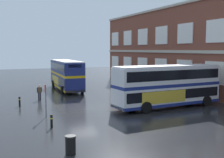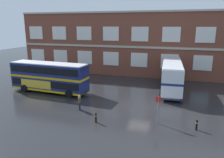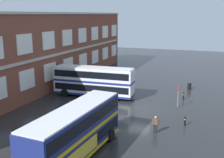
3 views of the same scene
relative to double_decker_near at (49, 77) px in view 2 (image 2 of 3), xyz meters
The scene contains 8 objects.
ground_plane 13.09m from the double_decker_near, ahead, with size 120.00×120.00×0.00m, color #232326.
brick_terminal_building 22.62m from the double_decker_near, 46.76° to the left, with size 56.86×8.19×11.40m.
double_decker_near is the anchor object (origin of this frame).
double_decker_middle 17.03m from the double_decker_near, 19.85° to the left, with size 3.33×11.13×4.07m.
waiting_passenger 8.48m from the double_decker_near, 35.27° to the right, with size 0.34×0.64×1.70m.
bus_stand_flag 16.40m from the double_decker_near, 20.58° to the right, with size 0.44×0.10×2.70m.
safety_bollard_west 19.81m from the double_decker_near, 17.78° to the right, with size 0.19×0.19×0.95m.
safety_bollard_east 12.25m from the double_decker_near, 36.81° to the right, with size 0.19×0.19×0.95m.
Camera 2 is at (4.07, -23.51, 9.09)m, focal length 35.01 mm.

